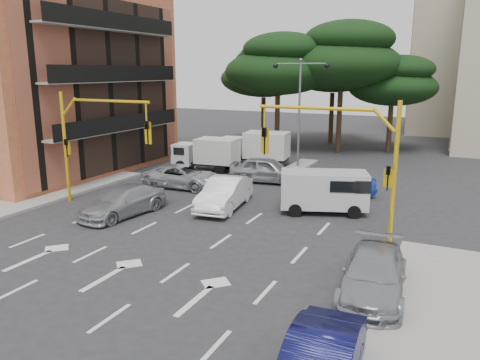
{
  "coord_description": "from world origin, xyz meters",
  "views": [
    {
      "loc": [
        10.82,
        -16.56,
        7.11
      ],
      "look_at": [
        0.74,
        4.52,
        1.6
      ],
      "focal_mm": 35.0,
      "sensor_mm": 36.0,
      "label": 1
    }
  ],
  "objects_px": {
    "street_lamp_center": "(300,94)",
    "car_silver_parked": "(373,275)",
    "car_blue_compact": "(334,184)",
    "signal_mast_left": "(89,133)",
    "van_white": "(324,192)",
    "car_white_hatch": "(224,193)",
    "car_silver_cross_b": "(267,170)",
    "signal_mast_right": "(349,153)",
    "car_silver_wagon": "(123,201)",
    "box_truck_b": "(254,149)",
    "car_silver_cross_a": "(183,176)",
    "box_truck_a": "(206,154)"
  },
  "relations": [
    {
      "from": "car_blue_compact",
      "to": "car_silver_cross_b",
      "type": "xyz_separation_m",
      "value": [
        -4.91,
        1.85,
        0.03
      ]
    },
    {
      "from": "car_silver_wagon",
      "to": "box_truck_a",
      "type": "relative_size",
      "value": 1.02
    },
    {
      "from": "car_silver_cross_a",
      "to": "box_truck_b",
      "type": "distance_m",
      "value": 8.27
    },
    {
      "from": "car_silver_parked",
      "to": "box_truck_b",
      "type": "relative_size",
      "value": 0.92
    },
    {
      "from": "car_silver_cross_a",
      "to": "box_truck_a",
      "type": "relative_size",
      "value": 1.05
    },
    {
      "from": "car_blue_compact",
      "to": "street_lamp_center",
      "type": "bearing_deg",
      "value": 177.65
    },
    {
      "from": "signal_mast_left",
      "to": "car_silver_cross_b",
      "type": "distance_m",
      "value": 11.37
    },
    {
      "from": "car_white_hatch",
      "to": "car_silver_cross_b",
      "type": "relative_size",
      "value": 1.01
    },
    {
      "from": "signal_mast_left",
      "to": "box_truck_b",
      "type": "xyz_separation_m",
      "value": [
        3.51,
        13.51,
        -2.59
      ]
    },
    {
      "from": "car_silver_cross_a",
      "to": "car_silver_parked",
      "type": "height_order",
      "value": "car_silver_parked"
    },
    {
      "from": "car_blue_compact",
      "to": "signal_mast_left",
      "type": "bearing_deg",
      "value": -93.55
    },
    {
      "from": "car_silver_wagon",
      "to": "van_white",
      "type": "bearing_deg",
      "value": 36.72
    },
    {
      "from": "box_truck_b",
      "to": "signal_mast_left",
      "type": "bearing_deg",
      "value": 158.16
    },
    {
      "from": "street_lamp_center",
      "to": "car_silver_wagon",
      "type": "height_order",
      "value": "street_lamp_center"
    },
    {
      "from": "signal_mast_left",
      "to": "car_blue_compact",
      "type": "relative_size",
      "value": 1.29
    },
    {
      "from": "signal_mast_right",
      "to": "car_silver_parked",
      "type": "relative_size",
      "value": 1.23
    },
    {
      "from": "signal_mast_right",
      "to": "signal_mast_left",
      "type": "relative_size",
      "value": 1.0
    },
    {
      "from": "car_white_hatch",
      "to": "box_truck_b",
      "type": "xyz_separation_m",
      "value": [
        -3.16,
        11.03,
        0.49
      ]
    },
    {
      "from": "car_white_hatch",
      "to": "car_silver_wagon",
      "type": "bearing_deg",
      "value": -148.53
    },
    {
      "from": "car_silver_cross_b",
      "to": "box_truck_b",
      "type": "bearing_deg",
      "value": 24.1
    },
    {
      "from": "street_lamp_center",
      "to": "car_silver_parked",
      "type": "distance_m",
      "value": 20.69
    },
    {
      "from": "car_silver_cross_b",
      "to": "street_lamp_center",
      "type": "bearing_deg",
      "value": -12.22
    },
    {
      "from": "signal_mast_right",
      "to": "van_white",
      "type": "distance_m",
      "value": 5.31
    },
    {
      "from": "car_silver_wagon",
      "to": "signal_mast_left",
      "type": "bearing_deg",
      "value": 171.65
    },
    {
      "from": "signal_mast_right",
      "to": "van_white",
      "type": "bearing_deg",
      "value": 117.22
    },
    {
      "from": "signal_mast_left",
      "to": "car_silver_parked",
      "type": "xyz_separation_m",
      "value": [
        15.5,
        -4.16,
        -3.18
      ]
    },
    {
      "from": "car_white_hatch",
      "to": "car_silver_cross_a",
      "type": "relative_size",
      "value": 0.97
    },
    {
      "from": "signal_mast_right",
      "to": "street_lamp_center",
      "type": "bearing_deg",
      "value": 115.91
    },
    {
      "from": "car_silver_wagon",
      "to": "car_blue_compact",
      "type": "bearing_deg",
      "value": 50.28
    },
    {
      "from": "car_silver_cross_a",
      "to": "car_silver_wagon",
      "type": "bearing_deg",
      "value": -179.39
    },
    {
      "from": "car_blue_compact",
      "to": "car_silver_parked",
      "type": "distance_m",
      "value": 11.92
    },
    {
      "from": "car_white_hatch",
      "to": "car_blue_compact",
      "type": "bearing_deg",
      "value": 36.55
    },
    {
      "from": "signal_mast_left",
      "to": "car_silver_parked",
      "type": "bearing_deg",
      "value": -15.02
    },
    {
      "from": "signal_mast_left",
      "to": "car_silver_wagon",
      "type": "relative_size",
      "value": 1.23
    },
    {
      "from": "street_lamp_center",
      "to": "car_silver_cross_a",
      "type": "bearing_deg",
      "value": -117.74
    },
    {
      "from": "car_blue_compact",
      "to": "car_silver_cross_b",
      "type": "height_order",
      "value": "car_silver_cross_b"
    },
    {
      "from": "signal_mast_right",
      "to": "car_white_hatch",
      "type": "relative_size",
      "value": 1.23
    },
    {
      "from": "car_blue_compact",
      "to": "van_white",
      "type": "height_order",
      "value": "van_white"
    },
    {
      "from": "signal_mast_left",
      "to": "car_white_hatch",
      "type": "bearing_deg",
      "value": 20.4
    },
    {
      "from": "street_lamp_center",
      "to": "signal_mast_left",
      "type": "bearing_deg",
      "value": -115.91
    },
    {
      "from": "car_blue_compact",
      "to": "box_truck_b",
      "type": "distance_m",
      "value": 10.19
    },
    {
      "from": "car_silver_parked",
      "to": "box_truck_a",
      "type": "relative_size",
      "value": 1.02
    },
    {
      "from": "car_silver_parked",
      "to": "van_white",
      "type": "bearing_deg",
      "value": 110.1
    },
    {
      "from": "signal_mast_right",
      "to": "box_truck_b",
      "type": "bearing_deg",
      "value": 126.8
    },
    {
      "from": "car_blue_compact",
      "to": "car_silver_wagon",
      "type": "xyz_separation_m",
      "value": [
        -8.71,
        -7.8,
        -0.08
      ]
    },
    {
      "from": "street_lamp_center",
      "to": "car_silver_parked",
      "type": "relative_size",
      "value": 1.6
    },
    {
      "from": "signal_mast_left",
      "to": "van_white",
      "type": "relative_size",
      "value": 1.39
    },
    {
      "from": "car_silver_parked",
      "to": "car_white_hatch",
      "type": "bearing_deg",
      "value": 137.39
    },
    {
      "from": "signal_mast_left",
      "to": "car_silver_wagon",
      "type": "xyz_separation_m",
      "value": [
        2.62,
        -0.79,
        -3.17
      ]
    },
    {
      "from": "car_silver_cross_b",
      "to": "signal_mast_left",
      "type": "bearing_deg",
      "value": 135.94
    }
  ]
}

